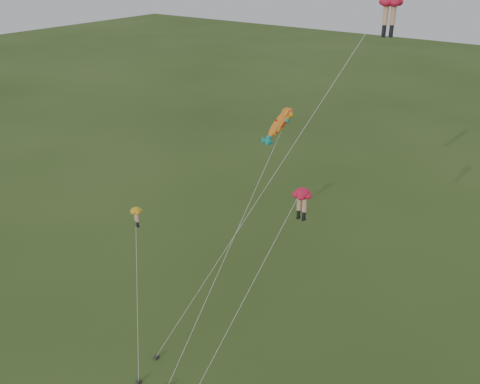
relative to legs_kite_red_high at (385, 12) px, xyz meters
The scene contains 5 objects.
ground 26.41m from the legs_kite_red_high, 126.67° to the right, with size 300.00×300.00×0.00m, color #2D4318.
legs_kite_red_high is the anchor object (origin of this frame).
legs_kite_red_mid 11.84m from the legs_kite_red_high, 115.49° to the right, with size 3.76×8.91×13.42m.
legs_kite_yellow 21.55m from the legs_kite_red_high, 152.61° to the right, with size 5.62×6.24×9.55m.
fish_kite 10.53m from the legs_kite_red_high, behind, with size 1.58×13.51×16.64m.
Camera 1 is at (19.51, -20.38, 26.79)m, focal length 40.00 mm.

